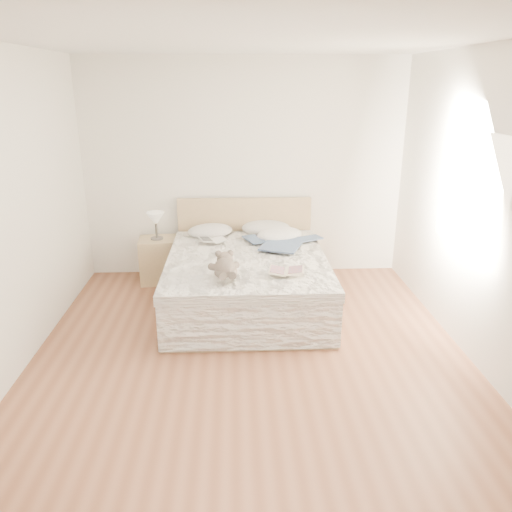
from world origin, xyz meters
The scene contains 17 objects.
floor centered at (0.00, 0.00, 0.00)m, with size 4.00×4.50×0.00m, color brown.
ceiling centered at (0.00, 0.00, 2.70)m, with size 4.00×4.50×0.00m, color silver.
wall_back centered at (0.00, 2.25, 1.35)m, with size 4.00×0.02×2.70m, color white.
wall_front centered at (0.00, -2.25, 1.35)m, with size 4.00×0.02×2.70m, color white.
wall_left centered at (-2.00, 0.00, 1.35)m, with size 0.02×4.50×2.70m, color white.
wall_right centered at (2.00, 0.00, 1.35)m, with size 0.02×4.50×2.70m, color white.
window centered at (1.99, 0.30, 1.45)m, with size 0.02×1.30×1.10m, color white.
bed centered at (0.00, 1.19, 0.31)m, with size 1.72×2.14×1.00m.
nightstand centered at (-1.09, 1.92, 0.28)m, with size 0.45×0.40×0.56m, color tan.
table_lamp centered at (-1.09, 1.91, 0.80)m, with size 0.23×0.23×0.34m.
pillow_left centered at (-0.43, 1.97, 0.64)m, with size 0.56×0.39×0.17m, color silver.
pillow_middle centered at (0.27, 2.06, 0.64)m, with size 0.62×0.43×0.19m, color silver.
pillow_right centered at (0.41, 1.76, 0.64)m, with size 0.57×0.40×0.17m, color white.
blouse centered at (0.42, 1.43, 0.63)m, with size 0.65×0.69×0.03m, color navy, non-canonical shape.
photo_book centered at (-0.39, 1.61, 0.63)m, with size 0.31×0.21×0.02m, color white.
childrens_book centered at (0.37, 0.55, 0.63)m, with size 0.36×0.24×0.02m, color #F7E8C9.
teddy_bear centered at (-0.23, 0.45, 0.65)m, with size 0.27×0.38×0.20m, color #61554C, non-canonical shape.
Camera 1 is at (-0.13, -4.01, 2.39)m, focal length 35.00 mm.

